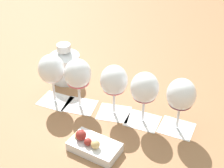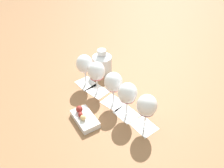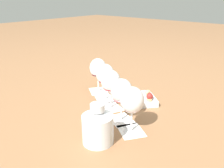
# 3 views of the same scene
# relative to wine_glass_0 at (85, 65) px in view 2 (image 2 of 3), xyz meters

# --- Properties ---
(ground_plane) EXTENTS (8.00, 8.00, 0.00)m
(ground_plane) POSITION_rel_wine_glass_0_xyz_m (0.20, -0.11, -0.13)
(ground_plane) COLOR #936642
(tasting_card_0) EXTENTS (0.15, 0.14, 0.00)m
(tasting_card_0) POSITION_rel_wine_glass_0_xyz_m (0.00, 0.00, -0.13)
(tasting_card_0) COLOR white
(tasting_card_0) RESTS_ON ground_plane
(tasting_card_1) EXTENTS (0.14, 0.14, 0.00)m
(tasting_card_1) POSITION_rel_wine_glass_0_xyz_m (0.09, -0.05, -0.13)
(tasting_card_1) COLOR white
(tasting_card_1) RESTS_ON ground_plane
(tasting_card_2) EXTENTS (0.14, 0.13, 0.00)m
(tasting_card_2) POSITION_rel_wine_glass_0_xyz_m (0.21, -0.11, -0.13)
(tasting_card_2) COLOR white
(tasting_card_2) RESTS_ON ground_plane
(tasting_card_3) EXTENTS (0.15, 0.14, 0.00)m
(tasting_card_3) POSITION_rel_wine_glass_0_xyz_m (0.30, -0.17, -0.13)
(tasting_card_3) COLOR white
(tasting_card_3) RESTS_ON ground_plane
(tasting_card_4) EXTENTS (0.15, 0.14, 0.00)m
(tasting_card_4) POSITION_rel_wine_glass_0_xyz_m (0.40, -0.22, -0.13)
(tasting_card_4) COLOR white
(tasting_card_4) RESTS_ON ground_plane
(wine_glass_0) EXTENTS (0.09, 0.09, 0.19)m
(wine_glass_0) POSITION_rel_wine_glass_0_xyz_m (0.00, 0.00, 0.00)
(wine_glass_0) COLOR white
(wine_glass_0) RESTS_ON tasting_card_0
(wine_glass_1) EXTENTS (0.09, 0.09, 0.19)m
(wine_glass_1) POSITION_rel_wine_glass_0_xyz_m (0.09, -0.05, 0.00)
(wine_glass_1) COLOR white
(wine_glass_1) RESTS_ON tasting_card_1
(wine_glass_2) EXTENTS (0.09, 0.09, 0.19)m
(wine_glass_2) POSITION_rel_wine_glass_0_xyz_m (0.21, -0.11, 0.00)
(wine_glass_2) COLOR white
(wine_glass_2) RESTS_ON tasting_card_2
(wine_glass_3) EXTENTS (0.09, 0.09, 0.19)m
(wine_glass_3) POSITION_rel_wine_glass_0_xyz_m (0.30, -0.17, 0.00)
(wine_glass_3) COLOR white
(wine_glass_3) RESTS_ON tasting_card_3
(wine_glass_4) EXTENTS (0.09, 0.09, 0.19)m
(wine_glass_4) POSITION_rel_wine_glass_0_xyz_m (0.40, -0.22, 0.00)
(wine_glass_4) COLOR white
(wine_glass_4) RESTS_ON tasting_card_4
(ceramic_vase) EXTENTS (0.12, 0.12, 0.16)m
(ceramic_vase) POSITION_rel_wine_glass_0_xyz_m (0.05, 0.14, -0.06)
(ceramic_vase) COLOR silver
(ceramic_vase) RESTS_ON ground_plane
(snack_dish) EXTENTS (0.18, 0.17, 0.07)m
(snack_dish) POSITION_rel_wine_glass_0_xyz_m (0.11, -0.28, -0.11)
(snack_dish) COLOR silver
(snack_dish) RESTS_ON ground_plane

